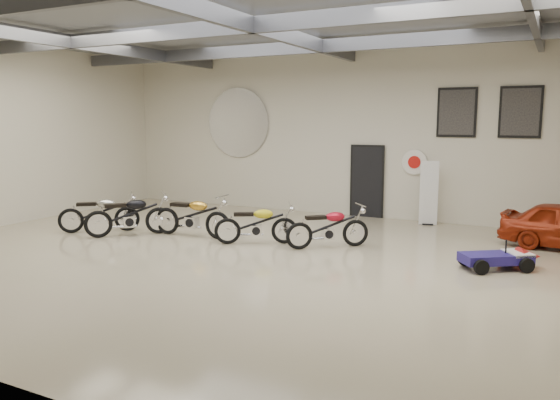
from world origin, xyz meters
The scene contains 16 objects.
floor centered at (0.00, 0.00, 0.00)m, with size 16.00×12.00×0.01m, color tan.
ceiling centered at (0.00, 0.00, 5.00)m, with size 16.00×12.00×0.01m, color slate.
back_wall centered at (0.00, 6.00, 2.50)m, with size 16.00×0.02×5.00m, color beige.
ceiling_beams centered at (0.00, 0.00, 4.75)m, with size 15.80×11.80×0.32m, color #4E5055, non-canonical shape.
door centered at (0.50, 5.95, 1.05)m, with size 0.92×0.08×2.10m, color black.
logo_plaque centered at (-4.00, 5.95, 2.80)m, with size 2.30×0.06×1.16m, color silver, non-canonical shape.
poster_left centered at (3.00, 5.96, 3.10)m, with size 1.05×0.08×1.35m, color black, non-canonical shape.
poster_mid centered at (4.60, 5.96, 3.10)m, with size 1.05×0.08×1.35m, color black, non-canonical shape.
oil_sign centered at (1.90, 5.95, 1.70)m, with size 0.72×0.10×0.72m, color white, non-canonical shape.
banner_stand centered at (2.43, 5.50, 0.91)m, with size 0.49×0.20×1.82m, color white, non-canonical shape.
motorcycle_silver centered at (-4.98, 0.60, 0.52)m, with size 2.00×0.62×1.04m, color silver, non-canonical shape.
motorcycle_black centered at (-3.97, 0.60, 0.55)m, with size 2.11×0.65×1.10m, color silver, non-canonical shape.
motorcycle_gold centered at (-2.49, 1.23, 0.55)m, with size 2.13×0.66×1.11m, color silver, non-canonical shape.
motorcycle_yellow centered at (-0.66, 1.26, 0.50)m, with size 1.92×0.59×1.00m, color silver, non-canonical shape.
motorcycle_red centered at (0.99, 1.65, 0.50)m, with size 1.92×0.60×1.00m, color silver, non-canonical shape.
go_kart centered at (4.71, 1.55, 0.30)m, with size 1.64×0.74×0.60m, color navy, non-canonical shape.
Camera 1 is at (5.57, -9.68, 2.91)m, focal length 35.00 mm.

